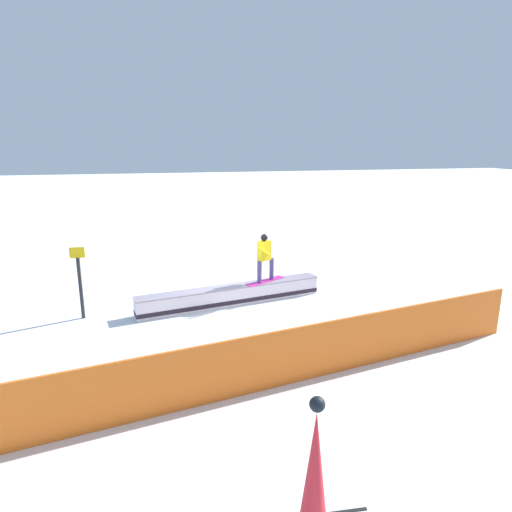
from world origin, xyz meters
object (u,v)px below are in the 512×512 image
object	(u,v)px
snowboarder	(265,256)
trail_marker	(80,281)
grind_box	(231,296)
background_skier_left	(315,467)

from	to	relation	value
snowboarder	trail_marker	world-z (taller)	snowboarder
trail_marker	snowboarder	bearing A→B (deg)	-176.29
grind_box	trail_marker	size ratio (longest dim) A/B	2.82
grind_box	snowboarder	distance (m)	1.61
grind_box	background_skier_left	distance (m)	8.36
snowboarder	trail_marker	xyz separation A→B (m)	(5.40, 0.35, -0.32)
snowboarder	background_skier_left	world-z (taller)	snowboarder
background_skier_left	grind_box	bearing A→B (deg)	-92.78
trail_marker	background_skier_left	bearing A→B (deg)	115.48
background_skier_left	snowboarder	bearing A→B (deg)	-99.99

